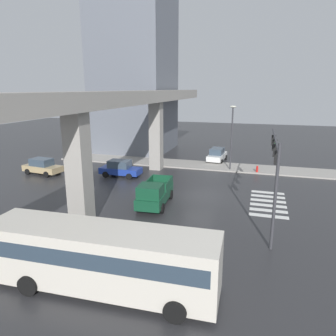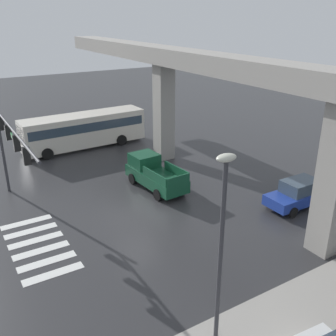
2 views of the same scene
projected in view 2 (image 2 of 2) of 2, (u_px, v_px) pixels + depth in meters
name	position (u px, v px, depth m)	size (l,w,h in m)	color
ground_plane	(137.00, 217.00, 22.57)	(120.00, 120.00, 0.00)	#2D2D30
crosswalk_stripes	(38.00, 245.00, 19.82)	(6.05, 2.80, 0.01)	silver
elevated_overpass	(231.00, 79.00, 22.90)	(50.02, 2.25, 8.83)	#9E9991
sidewalk_east	(310.00, 320.00, 14.90)	(4.00, 36.00, 0.15)	#9E9991
pickup_truck	(154.00, 174.00, 26.18)	(5.23, 2.37, 2.08)	#14472D
city_bus	(84.00, 129.00, 33.77)	(3.08, 10.88, 2.99)	beige
sedan_blue	(299.00, 193.00, 23.60)	(1.97, 4.30, 1.72)	#1E3899
traffic_signal_mast	(9.00, 139.00, 21.28)	(10.89, 0.32, 6.20)	#38383D
street_lamp_near_corner	(222.00, 232.00, 12.41)	(0.44, 0.70, 7.24)	#38383D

